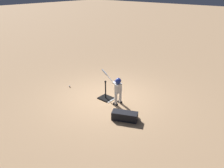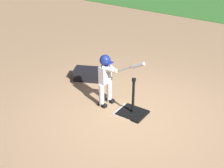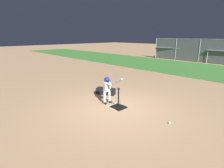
{
  "view_description": "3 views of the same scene",
  "coord_description": "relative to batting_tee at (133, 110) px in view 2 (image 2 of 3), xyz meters",
  "views": [
    {
      "loc": [
        -5.08,
        5.68,
        4.07
      ],
      "look_at": [
        -0.36,
        0.15,
        0.75
      ],
      "focal_mm": 35.0,
      "sensor_mm": 36.0,
      "label": 1
    },
    {
      "loc": [
        2.45,
        -4.17,
        3.28
      ],
      "look_at": [
        -0.31,
        -0.13,
        0.65
      ],
      "focal_mm": 50.0,
      "sensor_mm": 36.0,
      "label": 2
    },
    {
      "loc": [
        4.11,
        -4.17,
        2.55
      ],
      "look_at": [
        -0.47,
        0.23,
        0.78
      ],
      "focal_mm": 28.0,
      "sensor_mm": 36.0,
      "label": 3
    }
  ],
  "objects": [
    {
      "name": "ground_plane",
      "position": [
        -0.0,
        -0.1,
        -0.09
      ],
      "size": [
        90.0,
        90.0,
        0.0
      ],
      "primitive_type": "plane",
      "color": "tan"
    },
    {
      "name": "batter_child",
      "position": [
        -0.6,
        0.01,
        0.58
      ],
      "size": [
        0.99,
        0.34,
        1.16
      ],
      "color": "silver",
      "rests_on": "ground_plane"
    },
    {
      "name": "batting_tee",
      "position": [
        0.0,
        0.0,
        0.0
      ],
      "size": [
        0.5,
        0.45,
        0.75
      ],
      "color": "black",
      "rests_on": "ground_plane"
    },
    {
      "name": "equipment_bag",
      "position": [
        -1.46,
        0.68,
        0.05
      ],
      "size": [
        0.9,
        0.65,
        0.28
      ],
      "primitive_type": "cube",
      "rotation": [
        0.0,
        0.0,
        0.44
      ],
      "color": "black",
      "rests_on": "ground_plane"
    },
    {
      "name": "home_plate",
      "position": [
        -0.09,
        -0.01,
        -0.08
      ],
      "size": [
        0.45,
        0.45,
        0.02
      ],
      "primitive_type": "cube",
      "rotation": [
        0.0,
        0.0,
        0.03
      ],
      "color": "white",
      "rests_on": "ground_plane"
    }
  ]
}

